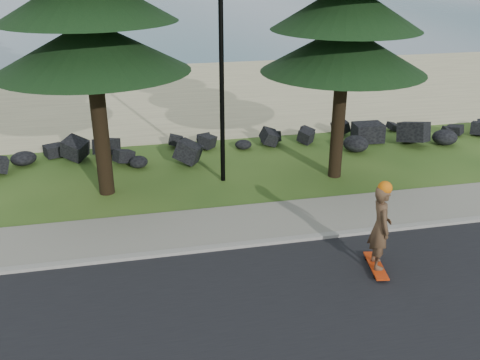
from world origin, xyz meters
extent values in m
plane|color=#294B17|center=(0.00, 0.00, 0.00)|extent=(160.00, 160.00, 0.00)
cube|color=black|center=(0.00, -4.50, 0.01)|extent=(160.00, 7.00, 0.02)
cube|color=#9A968B|center=(0.00, -0.90, 0.05)|extent=(160.00, 0.20, 0.10)
cube|color=gray|center=(0.00, 0.20, 0.04)|extent=(160.00, 2.00, 0.08)
cube|color=tan|center=(0.00, 14.50, 0.01)|extent=(160.00, 15.00, 0.01)
cube|color=#3F6B79|center=(0.00, 51.00, 0.00)|extent=(160.00, 58.00, 0.01)
cylinder|color=black|center=(0.00, 3.20, 4.00)|extent=(0.14, 0.14, 8.00)
cube|color=red|center=(2.39, -2.51, 0.11)|extent=(0.48, 1.17, 0.04)
imported|color=brown|center=(2.39, -2.51, 1.08)|extent=(0.57, 0.76, 1.90)
sphere|color=orange|center=(2.39, -2.51, 1.99)|extent=(0.30, 0.30, 0.30)
camera|label=1|loc=(-2.70, -11.79, 6.53)|focal=40.00mm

